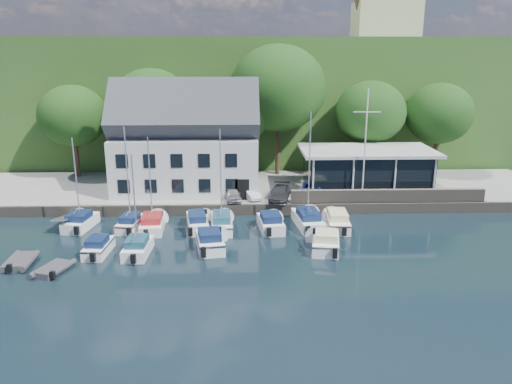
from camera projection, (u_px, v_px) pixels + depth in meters
ground at (264, 264)px, 35.32m from camera, size 180.00×180.00×0.00m
quay at (257, 190)px, 51.99m from camera, size 60.00×13.00×1.00m
quay_face at (259, 210)px, 45.75m from camera, size 60.00×0.30×1.00m
hillside at (249, 86)px, 92.65m from camera, size 160.00×75.00×16.00m
field_patch at (289, 41)px, 98.32m from camera, size 50.00×30.00×0.30m
farmhouse at (386, 14)px, 80.35m from camera, size 10.40×7.00×8.20m
harbor_building at (187, 147)px, 49.48m from camera, size 14.40×8.20×8.70m
club_pavilion at (366, 169)px, 50.17m from camera, size 13.20×7.20×4.10m
seawall at (388, 196)px, 46.18m from camera, size 18.00×0.50×1.20m
gangway at (71, 224)px, 43.48m from camera, size 1.20×6.00×1.40m
car_silver at (232, 194)px, 46.75m from camera, size 1.92×3.62×1.17m
car_white at (250, 193)px, 47.40m from camera, size 2.14×3.48×1.08m
car_dgrey at (280, 193)px, 46.84m from camera, size 2.54×4.59×1.26m
car_blue at (312, 189)px, 48.11m from camera, size 2.51×4.41×1.42m
flagpole at (365, 146)px, 45.43m from camera, size 2.48×0.20×10.32m
tree_0 at (74, 131)px, 54.33m from camera, size 7.36×7.36×10.05m
tree_1 at (152, 124)px, 54.10m from camera, size 8.62×8.62×11.78m
tree_2 at (235, 129)px, 53.97m from camera, size 7.75×7.75×10.59m
tree_3 at (278, 111)px, 54.97m from camera, size 10.45×10.45×14.29m
tree_4 at (370, 129)px, 54.91m from camera, size 7.65×7.65×10.45m
tree_5 at (438, 129)px, 55.70m from camera, size 7.43×7.43×10.16m
boat_r1_0 at (76, 178)px, 41.33m from camera, size 2.82×5.74×8.73m
boat_r1_1 at (128, 182)px, 41.17m from camera, size 2.38×5.49×8.21m
boat_r1_2 at (150, 181)px, 40.99m from camera, size 2.41×6.32×8.42m
boat_r1_3 at (197, 220)px, 42.30m from camera, size 2.74×6.42×1.44m
boat_r1_4 at (221, 178)px, 41.05m from camera, size 2.24×6.80×8.94m
boat_r1_5 at (271, 221)px, 41.94m from camera, size 2.63×5.68×1.49m
boat_r1_6 at (309, 174)px, 41.63m from camera, size 2.89×7.19×9.31m
boat_r1_7 at (337, 219)px, 42.49m from camera, size 2.28×6.71×1.51m
boat_r2_0 at (98, 245)px, 37.00m from camera, size 1.95×4.99×1.36m
boat_r2_1 at (134, 200)px, 35.89m from camera, size 2.06×5.36×8.51m
boat_r2_2 at (210, 239)px, 37.82m from camera, size 2.95×5.63×1.57m
boat_r2_4 at (326, 241)px, 37.65m from camera, size 3.02×5.54×1.54m
dinghy_0 at (20, 260)px, 35.07m from camera, size 2.04×3.25×0.74m
dinghy_1 at (53, 268)px, 33.95m from camera, size 2.57×3.26×0.67m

